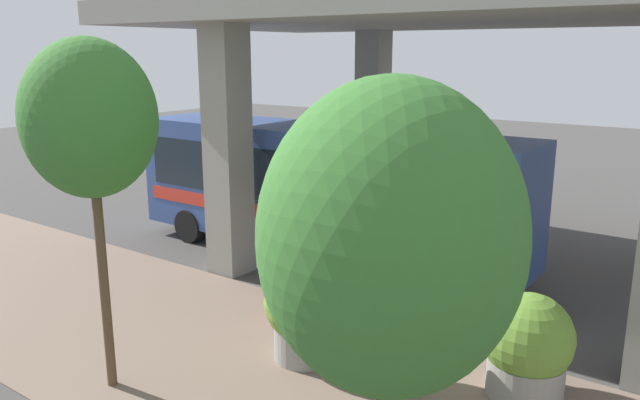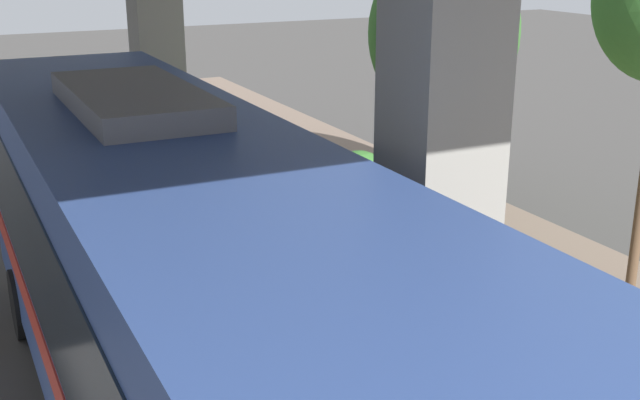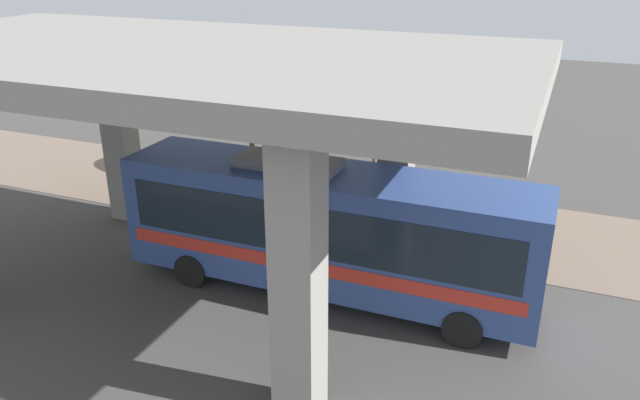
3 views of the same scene
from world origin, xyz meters
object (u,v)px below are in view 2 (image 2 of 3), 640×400
at_px(bus, 173,282).
at_px(fire_hydrant, 418,294).
at_px(planter_middle, 359,197).
at_px(planter_front, 265,177).
at_px(planter_back, 415,220).
at_px(street_tree_far, 443,33).

relative_size(bus, fire_hydrant, 10.79).
bearing_deg(fire_hydrant, planter_middle, -104.96).
bearing_deg(planter_front, planter_back, 106.73).
distance_m(planter_middle, planter_back, 1.75).
bearing_deg(planter_back, bus, 32.64).
bearing_deg(planter_middle, street_tree_far, -152.06).
height_order(bus, street_tree_far, street_tree_far).
height_order(planter_front, street_tree_far, street_tree_far).
relative_size(planter_front, planter_back, 0.93).
bearing_deg(planter_front, bus, 61.12).
distance_m(planter_back, street_tree_far, 4.84).
xyz_separation_m(fire_hydrant, planter_front, (0.12, -5.41, 0.33)).
distance_m(fire_hydrant, planter_back, 2.00).
distance_m(planter_middle, street_tree_far, 4.05).
xyz_separation_m(bus, planter_front, (-3.81, -6.90, -1.22)).
height_order(fire_hydrant, planter_front, planter_front).
height_order(fire_hydrant, street_tree_far, street_tree_far).
bearing_deg(planter_middle, bus, 45.40).
bearing_deg(planter_back, planter_middle, -86.90).
xyz_separation_m(fire_hydrant, planter_back, (-1.01, -1.67, 0.43)).
bearing_deg(street_tree_far, planter_back, 50.74).
xyz_separation_m(bus, fire_hydrant, (-3.93, -1.49, -1.55)).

